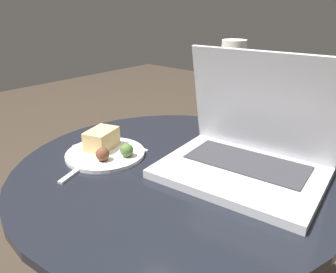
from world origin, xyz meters
TOP-DOWN VIEW (x-y plane):
  - table at (0.00, 0.00)m, footprint 0.71×0.71m
  - napkin at (-0.18, -0.04)m, footprint 0.16×0.12m
  - laptop at (0.13, 0.08)m, footprint 0.35×0.27m
  - beer_glass at (-0.00, 0.22)m, footprint 0.06×0.06m
  - snack_plate at (-0.17, -0.06)m, footprint 0.19×0.19m
  - fork at (-0.16, -0.11)m, footprint 0.08×0.17m

SIDE VIEW (x-z plane):
  - table at x=0.00m, z-range 0.13..0.64m
  - napkin at x=-0.18m, z-range 0.51..0.51m
  - fork at x=-0.16m, z-range 0.51..0.51m
  - snack_plate at x=-0.17m, z-range 0.49..0.55m
  - laptop at x=0.13m, z-range 0.43..0.68m
  - beer_glass at x=0.00m, z-range 0.51..0.76m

